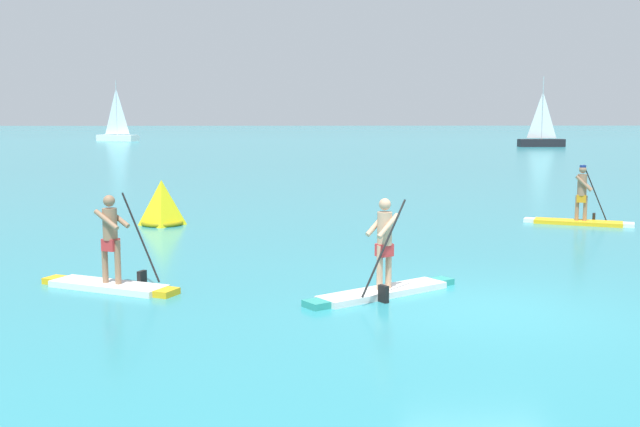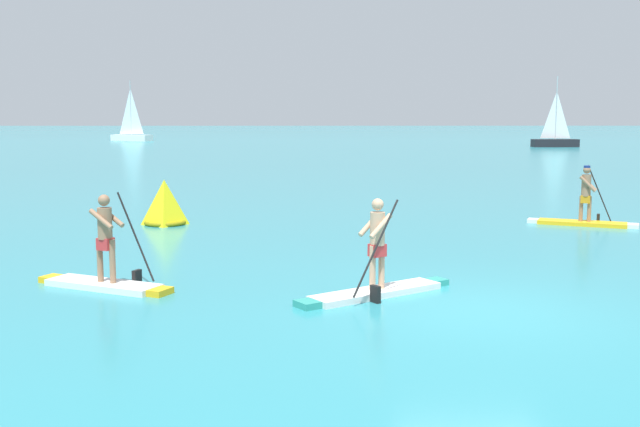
{
  "view_description": "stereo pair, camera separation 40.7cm",
  "coord_description": "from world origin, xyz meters",
  "px_view_note": "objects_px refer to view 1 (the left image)",
  "views": [
    {
      "loc": [
        -3.18,
        -11.91,
        3.15
      ],
      "look_at": [
        -2.5,
        6.83,
        0.69
      ],
      "focal_mm": 42.03,
      "sensor_mm": 36.0,
      "label": 1
    },
    {
      "loc": [
        -2.77,
        -11.92,
        3.15
      ],
      "look_at": [
        -2.5,
        6.83,
        0.69
      ],
      "focal_mm": 42.03,
      "sensor_mm": 36.0,
      "label": 2
    }
  ],
  "objects_px": {
    "paddleboarder_near_left": "(110,269)",
    "sailboat_right_horizon": "(541,138)",
    "race_marker_buoy": "(162,205)",
    "sailboat_left_horizon": "(117,134)",
    "paddleboarder_far_right": "(580,212)",
    "paddleboarder_mid_center": "(383,275)"
  },
  "relations": [
    {
      "from": "race_marker_buoy",
      "to": "sailboat_right_horizon",
      "type": "bearing_deg",
      "value": 61.57
    },
    {
      "from": "paddleboarder_mid_center",
      "to": "sailboat_right_horizon",
      "type": "distance_m",
      "value": 66.54
    },
    {
      "from": "paddleboarder_far_right",
      "to": "sailboat_right_horizon",
      "type": "height_order",
      "value": "sailboat_right_horizon"
    },
    {
      "from": "race_marker_buoy",
      "to": "sailboat_left_horizon",
      "type": "relative_size",
      "value": 0.17
    },
    {
      "from": "paddleboarder_near_left",
      "to": "sailboat_right_horizon",
      "type": "height_order",
      "value": "sailboat_right_horizon"
    },
    {
      "from": "paddleboarder_mid_center",
      "to": "race_marker_buoy",
      "type": "xyz_separation_m",
      "value": [
        -5.37,
        8.77,
        0.22
      ]
    },
    {
      "from": "race_marker_buoy",
      "to": "sailboat_right_horizon",
      "type": "height_order",
      "value": "sailboat_right_horizon"
    },
    {
      "from": "sailboat_left_horizon",
      "to": "paddleboarder_mid_center",
      "type": "bearing_deg",
      "value": -45.24
    },
    {
      "from": "paddleboarder_far_right",
      "to": "race_marker_buoy",
      "type": "xyz_separation_m",
      "value": [
        -12.15,
        0.32,
        0.23
      ]
    },
    {
      "from": "paddleboarder_near_left",
      "to": "paddleboarder_far_right",
      "type": "relative_size",
      "value": 0.92
    },
    {
      "from": "race_marker_buoy",
      "to": "paddleboarder_far_right",
      "type": "bearing_deg",
      "value": -1.49
    },
    {
      "from": "race_marker_buoy",
      "to": "sailboat_left_horizon",
      "type": "distance_m",
      "value": 74.85
    },
    {
      "from": "paddleboarder_far_right",
      "to": "sailboat_left_horizon",
      "type": "height_order",
      "value": "sailboat_left_horizon"
    },
    {
      "from": "paddleboarder_near_left",
      "to": "paddleboarder_mid_center",
      "type": "height_order",
      "value": "paddleboarder_near_left"
    },
    {
      "from": "paddleboarder_mid_center",
      "to": "sailboat_left_horizon",
      "type": "distance_m",
      "value": 84.72
    },
    {
      "from": "paddleboarder_mid_center",
      "to": "paddleboarder_far_right",
      "type": "relative_size",
      "value": 0.97
    },
    {
      "from": "paddleboarder_far_right",
      "to": "paddleboarder_near_left",
      "type": "bearing_deg",
      "value": -122.66
    },
    {
      "from": "paddleboarder_mid_center",
      "to": "sailboat_right_horizon",
      "type": "relative_size",
      "value": 0.41
    },
    {
      "from": "sailboat_left_horizon",
      "to": "sailboat_right_horizon",
      "type": "relative_size",
      "value": 1.07
    },
    {
      "from": "paddleboarder_near_left",
      "to": "sailboat_right_horizon",
      "type": "bearing_deg",
      "value": 90.86
    },
    {
      "from": "race_marker_buoy",
      "to": "paddleboarder_near_left",
      "type": "bearing_deg",
      "value": -86.77
    },
    {
      "from": "paddleboarder_near_left",
      "to": "paddleboarder_far_right",
      "type": "height_order",
      "value": "paddleboarder_near_left"
    }
  ]
}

